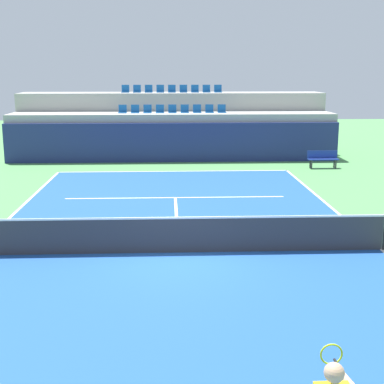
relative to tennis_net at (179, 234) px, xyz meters
name	(u,v)px	position (x,y,z in m)	size (l,w,h in m)	color
ground_plane	(179,253)	(0.00, 0.00, -0.51)	(80.00, 80.00, 0.00)	#4C8C4C
court_surface	(179,253)	(0.00, 0.00, -0.50)	(11.00, 24.00, 0.01)	#1E4C99
baseline_far	(174,171)	(0.00, 11.95, -0.50)	(11.00, 0.10, 0.00)	white
sideline_right	(381,249)	(5.45, 0.00, -0.50)	(0.10, 24.00, 0.00)	white
service_line_far	(175,198)	(0.00, 6.40, -0.50)	(8.26, 0.10, 0.00)	white
centre_service_line	(177,220)	(0.00, 3.20, -0.50)	(0.10, 6.40, 0.00)	white
back_wall	(173,143)	(0.00, 14.80, 0.51)	(17.46, 0.30, 2.05)	navy
stands_tier_lower	(173,136)	(0.00, 16.15, 0.72)	(17.46, 2.40, 2.47)	#9E9E99
stands_tier_upper	(172,122)	(0.00, 18.55, 1.22)	(17.46, 2.40, 3.46)	#9E9E99
seating_row_lower	(172,110)	(0.00, 16.25, 2.08)	(5.83, 0.44, 0.44)	#145193
seating_row_upper	(172,90)	(0.00, 18.65, 3.08)	(5.83, 0.44, 0.44)	#145193
tennis_net	(179,234)	(0.00, 0.00, 0.00)	(11.08, 0.08, 1.07)	black
player_bench	(323,158)	(7.36, 12.60, 0.00)	(1.50, 0.40, 0.85)	navy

